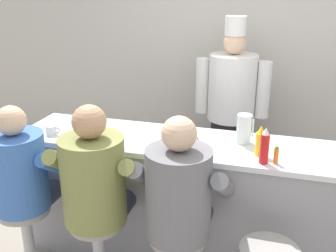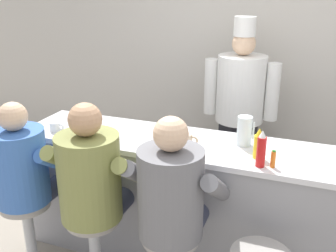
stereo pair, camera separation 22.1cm
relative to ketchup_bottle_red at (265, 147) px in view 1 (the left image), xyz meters
The scene contains 14 objects.
wall_back 1.85m from the ketchup_bottle_red, 100.90° to the left, with size 10.00×0.06×2.70m.
diner_counter 0.75m from the ketchup_bottle_red, 146.71° to the left, with size 3.16×0.64×1.02m.
ketchup_bottle_red is the anchor object (origin of this frame).
mustard_bottle_yellow 0.13m from the ketchup_bottle_red, 105.40° to the left, with size 0.07×0.07×0.22m.
hot_sauce_bottle_orange 0.10m from the ketchup_bottle_red, 10.59° to the left, with size 0.03×0.03×0.12m.
water_pitcher_clear 0.36m from the ketchup_bottle_red, 117.52° to the left, with size 0.13×0.11×0.22m.
breakfast_plate 1.45m from the ketchup_bottle_red, behind, with size 0.23×0.23×0.05m.
cereal_bowl 0.69m from the ketchup_bottle_red, behind, with size 0.14×0.14×0.06m.
coffee_mug_tan 0.59m from the ketchup_bottle_red, 163.97° to the left, with size 0.14×0.09×0.09m.
coffee_mug_white 1.65m from the ketchup_bottle_red, behind, with size 0.13×0.09×0.08m.
diner_seated_blue 1.72m from the ketchup_bottle_red, 168.45° to the right, with size 0.60×0.60×1.39m.
diner_seated_olive 1.15m from the ketchup_bottle_red, 162.63° to the right, with size 0.65×0.64×1.45m.
diner_seated_grey 0.65m from the ketchup_bottle_red, 145.43° to the right, with size 0.63×0.63×1.43m.
cook_in_whites_near 1.37m from the ketchup_bottle_red, 106.47° to the left, with size 0.73×0.47×1.87m.
Camera 1 is at (0.40, -2.37, 2.16)m, focal length 42.00 mm.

